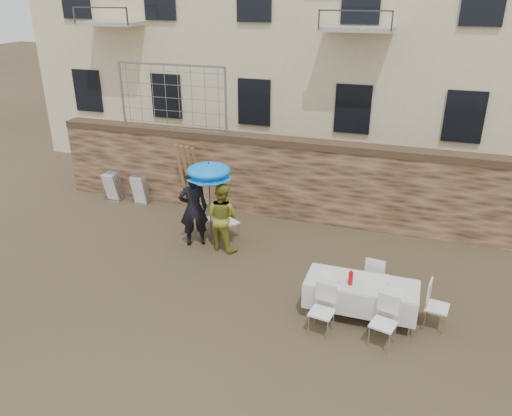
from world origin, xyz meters
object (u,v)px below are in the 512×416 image
(table_chair_back, at_px, (376,276))
(couple_chair_right, at_px, (229,221))
(banquet_table, at_px, (362,284))
(table_chair_side, at_px, (437,306))
(soda_bottle, at_px, (351,278))
(chair_stack_right, at_px, (142,188))
(woman_dress, at_px, (222,217))
(umbrella, at_px, (209,173))
(man_suit, at_px, (194,209))
(couple_chair_left, at_px, (204,218))
(table_chair_front_right, at_px, (383,323))
(table_chair_front_left, at_px, (322,311))
(chair_stack_left, at_px, (116,184))

(table_chair_back, bearing_deg, couple_chair_right, -13.67)
(banquet_table, xyz_separation_m, table_chair_side, (1.40, 0.10, -0.25))
(soda_bottle, height_order, table_chair_side, soda_bottle)
(table_chair_back, relative_size, chair_stack_right, 1.04)
(woman_dress, bearing_deg, banquet_table, 168.34)
(umbrella, bearing_deg, man_suit, -165.96)
(woman_dress, height_order, couple_chair_left, woman_dress)
(man_suit, relative_size, table_chair_front_right, 2.00)
(couple_chair_right, relative_size, chair_stack_right, 1.04)
(table_chair_side, bearing_deg, table_chair_front_left, 121.28)
(chair_stack_right, bearing_deg, woman_dress, -30.10)
(table_chair_back, height_order, chair_stack_left, table_chair_back)
(banquet_table, height_order, table_chair_back, table_chair_back)
(woman_dress, distance_m, soda_bottle, 3.87)
(couple_chair_left, xyz_separation_m, table_chair_front_right, (4.82, -3.05, 0.00))
(man_suit, height_order, woman_dress, man_suit)
(banquet_table, xyz_separation_m, table_chair_front_left, (-0.60, -0.75, -0.25))
(umbrella, distance_m, banquet_table, 4.49)
(table_chair_back, distance_m, table_chair_side, 1.39)
(table_chair_front_left, distance_m, table_chair_front_right, 1.10)
(table_chair_front_right, height_order, table_chair_side, same)
(table_chair_back, bearing_deg, chair_stack_left, -12.06)
(soda_bottle, xyz_separation_m, chair_stack_left, (-7.65, 3.86, -0.45))
(couple_chair_left, bearing_deg, banquet_table, 116.23)
(man_suit, bearing_deg, chair_stack_right, -66.73)
(umbrella, xyz_separation_m, banquet_table, (3.92, -1.85, -1.15))
(umbrella, xyz_separation_m, soda_bottle, (3.72, -2.00, -0.98))
(banquet_table, bearing_deg, umbrella, 154.68)
(man_suit, height_order, banquet_table, man_suit)
(soda_bottle, xyz_separation_m, table_chair_front_left, (-0.40, -0.60, -0.43))
(table_chair_front_right, distance_m, chair_stack_left, 9.46)
(man_suit, height_order, chair_stack_left, man_suit)
(man_suit, distance_m, couple_chair_left, 0.73)
(man_suit, bearing_deg, chair_stack_left, -59.07)
(banquet_table, distance_m, table_chair_front_left, 0.99)
(couple_chair_right, distance_m, chair_stack_left, 4.45)
(woman_dress, relative_size, banquet_table, 0.81)
(soda_bottle, distance_m, table_chair_back, 1.11)
(couple_chair_left, relative_size, table_chair_front_right, 1.00)
(umbrella, bearing_deg, chair_stack_left, 154.69)
(couple_chair_right, height_order, banquet_table, couple_chair_right)
(woman_dress, xyz_separation_m, couple_chair_left, (-0.75, 0.55, -0.37))
(banquet_table, bearing_deg, couple_chair_left, 151.92)
(man_suit, relative_size, banquet_table, 0.92)
(umbrella, bearing_deg, table_chair_front_right, -30.51)
(woman_dress, relative_size, couple_chair_left, 1.78)
(man_suit, bearing_deg, table_chair_back, 138.03)
(couple_chair_left, distance_m, table_chair_back, 4.76)
(couple_chair_left, relative_size, table_chair_side, 1.00)
(woman_dress, xyz_separation_m, table_chair_front_left, (2.97, -2.50, -0.37))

